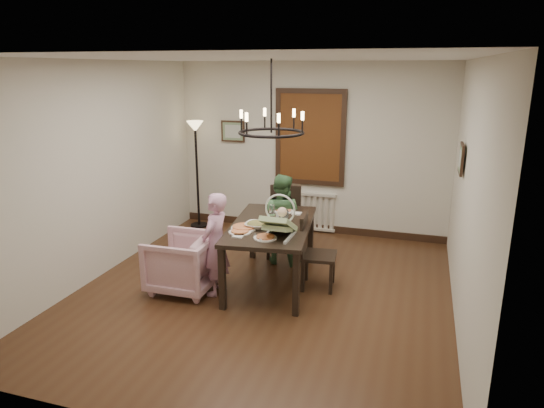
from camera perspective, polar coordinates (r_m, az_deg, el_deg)
The scene contains 17 objects.
room_shell at distance 6.01m, azimuth -0.04°, elevation 3.27°, with size 4.51×5.00×2.81m.
dining_table at distance 6.12m, azimuth -0.08°, elevation -3.08°, with size 1.18×1.83×0.81m.
chair_far at distance 7.08m, azimuth 1.33°, elevation -2.18°, with size 0.46×0.46×1.04m, color black, non-canonical shape.
chair_right at distance 6.11m, azimuth 5.54°, elevation -5.56°, with size 0.43×0.43×0.97m, color black, non-canonical shape.
armchair at distance 6.17m, azimuth -10.46°, elevation -6.78°, with size 0.77×0.79×0.72m, color beige.
elderly_woman at distance 5.96m, azimuth -6.64°, elevation -5.71°, with size 0.39×0.25×1.06m, color #CE91B1.
seated_man at distance 6.85m, azimuth 1.04°, elevation -2.66°, with size 0.52×0.41×1.07m, color #477545.
baby_bouncer at distance 5.59m, azimuth 0.81°, elevation -2.17°, with size 0.38×0.53×0.34m, color #B0CC8C, non-canonical shape.
salad_bowl at distance 5.92m, azimuth -1.84°, elevation -2.46°, with size 0.33×0.33×0.08m, color white.
pizza_platter at distance 5.90m, azimuth -3.32°, elevation -2.77°, with size 0.32×0.32×0.04m, color tan.
drinking_glass at distance 6.19m, azimuth 1.68°, elevation -1.44°, with size 0.06×0.06×0.13m, color silver.
window_blinds at distance 7.96m, azimuth 4.51°, elevation 7.79°, with size 1.00×0.03×1.40m, color brown.
radiator at distance 8.25m, azimuth 4.35°, elevation -0.82°, with size 0.92×0.12×0.62m, color silver, non-canonical shape.
picture_back at distance 8.37m, azimuth -4.62°, elevation 8.52°, with size 0.42×0.03×0.36m, color black.
picture_right at distance 6.23m, azimuth 21.38°, elevation 4.98°, with size 0.42×0.03×0.36m, color black.
floor_lamp at distance 8.43m, azimuth -8.79°, elevation 3.26°, with size 0.30×0.30×1.80m, color black, non-canonical shape.
chandelier at distance 5.84m, azimuth -0.08°, elevation 8.39°, with size 0.80×0.80×0.04m, color black.
Camera 1 is at (1.75, -5.23, 2.71)m, focal length 32.00 mm.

